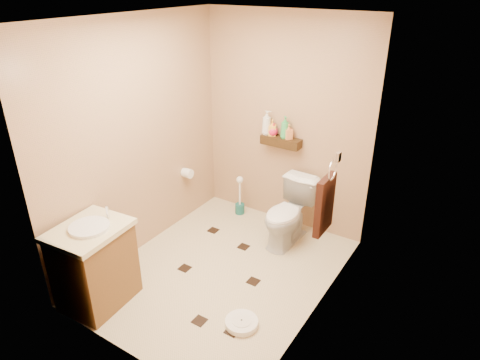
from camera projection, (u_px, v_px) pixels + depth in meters
The scene contains 19 objects.
ground at pixel (222, 271), 4.31m from camera, with size 2.50×2.50×0.00m, color beige.
wall_back at pixel (285, 124), 4.73m from camera, with size 2.00×0.04×2.40m, color tan.
wall_front at pixel (112, 224), 2.84m from camera, with size 2.00×0.04×2.40m, color tan.
wall_left at pixel (138, 140), 4.27m from camera, with size 0.04×2.50×2.40m, color tan.
wall_right at pixel (326, 189), 3.30m from camera, with size 0.04×2.50×2.40m, color tan.
ceiling at pixel (217, 18), 3.26m from camera, with size 2.00×2.50×0.02m, color white.
wall_shelf at pixel (281, 142), 4.75m from camera, with size 0.46×0.14×0.10m, color #3C2710.
floor_accents at pixel (221, 275), 4.24m from camera, with size 1.16×1.35×0.01m.
toilet at pixel (288, 213), 4.64m from camera, with size 0.40×0.70×0.71m, color white.
vanity at pixel (95, 264), 3.75m from camera, with size 0.58×0.68×0.90m.
bathroom_scale at pixel (242, 323), 3.63m from camera, with size 0.29×0.29×0.06m.
toilet_brush at pixel (240, 201), 5.27m from camera, with size 0.12×0.12×0.51m.
towel_ring at pixel (325, 202), 3.64m from camera, with size 0.12×0.30×0.76m.
toilet_paper at pixel (187, 173), 5.00m from camera, with size 0.12×0.11×0.12m.
bottle_a at pixel (267, 123), 4.76m from camera, with size 0.11×0.11×0.27m, color silver.
bottle_b at pixel (272, 128), 4.74m from camera, with size 0.08×0.08×0.18m, color #FFB235.
bottle_c at pixel (273, 129), 4.75m from camera, with size 0.11×0.11×0.14m, color #DF1A42.
bottle_d at pixel (285, 127), 4.66m from camera, with size 0.10×0.10×0.25m, color green.
bottle_e at pixel (289, 131), 4.65m from camera, with size 0.08×0.08×0.17m, color #E4884C.
Camera 1 is at (2.03, -2.83, 2.70)m, focal length 32.00 mm.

